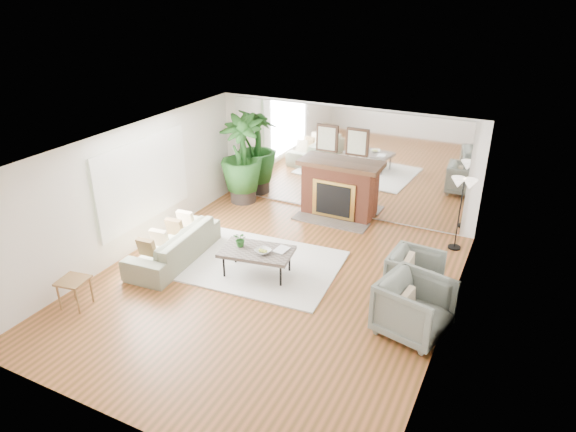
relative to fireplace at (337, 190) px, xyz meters
The scene contains 18 objects.
ground 3.33m from the fireplace, 90.00° to the right, with size 7.00×7.00×0.00m, color brown.
wall_left 4.46m from the fireplace, 132.54° to the right, with size 0.02×7.00×2.50m, color silver.
wall_right 4.46m from the fireplace, 47.46° to the right, with size 0.02×7.00×2.50m, color silver.
wall_back 0.63m from the fireplace, 90.00° to the left, with size 6.00×0.02×2.50m, color silver.
mirror_panel 0.63m from the fireplace, 90.00° to the left, with size 5.40×0.04×2.40m, color silver.
window_panel 4.17m from the fireplace, 135.99° to the right, with size 0.04×2.40×1.50m, color #B2E09E.
fireplace is the anchor object (origin of this frame).
area_rug 2.84m from the fireplace, 101.77° to the right, with size 3.08×2.20×0.03m, color white.
coffee_table 3.05m from the fireplace, 96.62° to the right, with size 1.39×0.95×0.51m.
sofa 3.84m from the fireplace, 122.62° to the right, with size 2.17×0.85×0.63m, color gray.
armchair_back 3.34m from the fireplace, 45.03° to the right, with size 0.82×0.85×0.77m, color gray.
armchair_front 4.32m from the fireplace, 52.91° to the right, with size 0.97×1.00×0.91m, color gray.
side_table 5.80m from the fireplace, 116.01° to the right, with size 0.51×0.51×0.51m.
potted_ficus 2.41m from the fireplace, behind, with size 1.16×1.16×2.13m.
floor_lamp 2.79m from the fireplace, ahead, with size 0.49×0.27×1.50m.
tabletop_plant 3.10m from the fireplace, 102.63° to the right, with size 0.25×0.22×0.28m, color #275921.
fruit_bowl 3.07m from the fireplace, 93.69° to the right, with size 0.27×0.27×0.07m, color olive.
book 2.82m from the fireplace, 91.14° to the right, with size 0.22×0.30×0.02m, color olive.
Camera 1 is at (3.75, -6.75, 4.93)m, focal length 32.00 mm.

